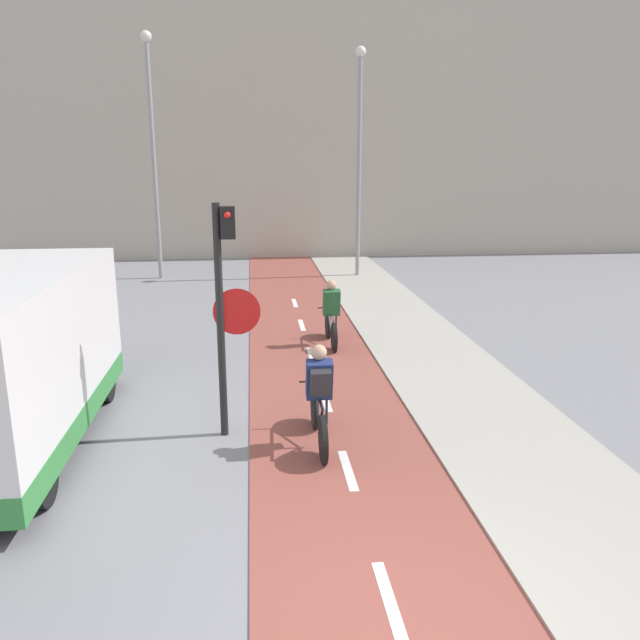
# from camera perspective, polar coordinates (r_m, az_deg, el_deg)

# --- Properties ---
(building_row_background) EXTENTS (60.00, 5.20, 11.48)m
(building_row_background) POSITION_cam_1_polar(r_m,az_deg,el_deg) (28.79, -4.11, 17.84)
(building_row_background) COLOR #B2A899
(building_row_background) RESTS_ON ground_plane
(traffic_light_pole) EXTENTS (0.67, 0.25, 3.39)m
(traffic_light_pole) POSITION_cam_1_polar(r_m,az_deg,el_deg) (8.84, -8.67, 2.14)
(traffic_light_pole) COLOR black
(traffic_light_pole) RESTS_ON ground_plane
(street_lamp_far) EXTENTS (0.36, 0.36, 7.98)m
(street_lamp_far) POSITION_cam_1_polar(r_m,az_deg,el_deg) (22.13, -15.09, 16.00)
(street_lamp_far) COLOR gray
(street_lamp_far) RESTS_ON ground_plane
(street_lamp_sidewalk) EXTENTS (0.36, 0.36, 7.58)m
(street_lamp_sidewalk) POSITION_cam_1_polar(r_m,az_deg,el_deg) (21.81, 3.61, 15.92)
(street_lamp_sidewalk) COLOR gray
(street_lamp_sidewalk) RESTS_ON ground_plane
(cyclist_near) EXTENTS (0.46, 1.80, 1.49)m
(cyclist_near) POSITION_cam_1_polar(r_m,az_deg,el_deg) (8.76, -0.09, -7.21)
(cyclist_near) COLOR black
(cyclist_near) RESTS_ON ground_plane
(cyclist_far) EXTENTS (0.46, 1.72, 1.47)m
(cyclist_far) POSITION_cam_1_polar(r_m,az_deg,el_deg) (13.58, 1.03, 0.37)
(cyclist_far) COLOR black
(cyclist_far) RESTS_ON ground_plane
(van) EXTENTS (2.12, 5.14, 2.47)m
(van) POSITION_cam_1_polar(r_m,az_deg,el_deg) (9.61, -27.06, -3.68)
(van) COLOR silver
(van) RESTS_ON ground_plane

